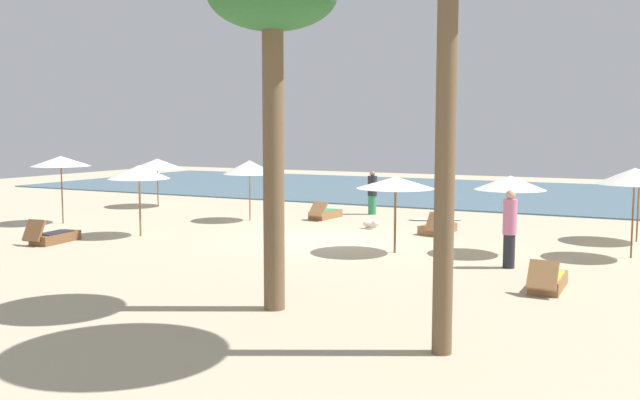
# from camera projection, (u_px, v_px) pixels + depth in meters

# --- Properties ---
(ground_plane) EXTENTS (60.00, 60.00, 0.00)m
(ground_plane) POSITION_uv_depth(u_px,v_px,m) (324.00, 241.00, 20.58)
(ground_plane) COLOR #BCAD8E
(ocean_water) EXTENTS (48.00, 16.00, 0.06)m
(ocean_water) POSITION_uv_depth(u_px,v_px,m) (471.00, 192.00, 35.67)
(ocean_water) COLOR #476B7F
(ocean_water) RESTS_ON ground_plane
(umbrella_0) EXTENTS (1.89, 1.89, 2.16)m
(umbrella_0) POSITION_uv_depth(u_px,v_px,m) (249.00, 167.00, 24.81)
(umbrella_0) COLOR olive
(umbrella_0) RESTS_ON ground_plane
(umbrella_1) EXTENTS (1.87, 1.87, 2.18)m
(umbrella_1) POSITION_uv_depth(u_px,v_px,m) (139.00, 172.00, 21.21)
(umbrella_1) COLOR olive
(umbrella_1) RESTS_ON ground_plane
(umbrella_2) EXTENTS (2.07, 2.07, 2.12)m
(umbrella_2) POSITION_uv_depth(u_px,v_px,m) (639.00, 176.00, 20.19)
(umbrella_2) COLOR brown
(umbrella_2) RESTS_ON ground_plane
(umbrella_3) EXTENTS (2.08, 2.08, 2.04)m
(umbrella_3) POSITION_uv_depth(u_px,v_px,m) (396.00, 183.00, 18.39)
(umbrella_3) COLOR brown
(umbrella_3) RESTS_ON ground_plane
(umbrella_4) EXTENTS (2.28, 2.28, 2.02)m
(umbrella_4) POSITION_uv_depth(u_px,v_px,m) (157.00, 164.00, 29.33)
(umbrella_4) COLOR brown
(umbrella_4) RESTS_ON ground_plane
(umbrella_5) EXTENTS (1.87, 1.87, 2.31)m
(umbrella_5) POSITION_uv_depth(u_px,v_px,m) (635.00, 176.00, 17.59)
(umbrella_5) COLOR brown
(umbrella_5) RESTS_ON ground_plane
(umbrella_6) EXTENTS (2.00, 2.00, 2.35)m
(umbrella_6) POSITION_uv_depth(u_px,v_px,m) (61.00, 161.00, 24.01)
(umbrella_6) COLOR brown
(umbrella_6) RESTS_ON ground_plane
(umbrella_7) EXTENTS (1.85, 1.85, 2.08)m
(umbrella_7) POSITION_uv_depth(u_px,v_px,m) (510.00, 183.00, 18.15)
(umbrella_7) COLOR brown
(umbrella_7) RESTS_ON ground_plane
(lounger_1) EXTENTS (0.91, 1.74, 0.73)m
(lounger_1) POSITION_uv_depth(u_px,v_px,m) (437.00, 228.00, 21.96)
(lounger_1) COLOR olive
(lounger_1) RESTS_ON ground_plane
(lounger_2) EXTENTS (0.70, 1.74, 0.67)m
(lounger_2) POSITION_uv_depth(u_px,v_px,m) (325.00, 214.00, 25.55)
(lounger_2) COLOR olive
(lounger_2) RESTS_ON ground_plane
(lounger_3) EXTENTS (0.76, 1.69, 0.74)m
(lounger_3) POSITION_uv_depth(u_px,v_px,m) (54.00, 237.00, 20.14)
(lounger_3) COLOR brown
(lounger_3) RESTS_ON ground_plane
(lounger_4) EXTENTS (0.61, 1.69, 0.69)m
(lounger_4) POSITION_uv_depth(u_px,v_px,m) (548.00, 281.00, 14.33)
(lounger_4) COLOR olive
(lounger_4) RESTS_ON ground_plane
(person_0) EXTENTS (0.46, 0.46, 1.67)m
(person_0) POSITION_uv_depth(u_px,v_px,m) (372.00, 193.00, 26.74)
(person_0) COLOR #338C59
(person_0) RESTS_ON ground_plane
(person_1) EXTENTS (0.46, 0.46, 1.86)m
(person_1) POSITION_uv_depth(u_px,v_px,m) (510.00, 228.00, 16.47)
(person_1) COLOR #26262D
(person_1) RESTS_ON ground_plane
(palm_0) EXTENTS (2.32, 2.32, 6.30)m
(palm_0) POSITION_uv_depth(u_px,v_px,m) (272.00, 12.00, 12.26)
(palm_0) COLOR brown
(palm_0) RESTS_ON ground_plane
(dog) EXTENTS (0.60, 0.60, 0.31)m
(dog) POSITION_uv_depth(u_px,v_px,m) (372.00, 224.00, 23.03)
(dog) COLOR silver
(dog) RESTS_ON ground_plane
(surfboard) EXTENTS (1.98, 1.42, 0.07)m
(surfboard) POSITION_uv_depth(u_px,v_px,m) (435.00, 219.00, 25.10)
(surfboard) COLOR silver
(surfboard) RESTS_ON ground_plane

